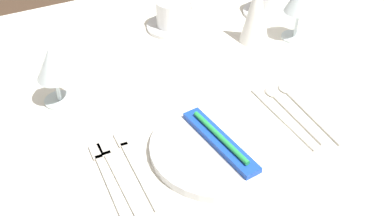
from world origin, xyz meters
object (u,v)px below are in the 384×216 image
Objects in this scene: napkin_folded at (256,10)px; spoon_dessert at (301,105)px; dinner_plate at (220,147)px; coffee_cup_right at (173,13)px; fork_inner at (119,177)px; wine_glass_centre at (300,0)px; spoon_soup at (286,107)px; toothbrush_package at (220,140)px; fork_outer at (135,165)px; wine_glass_left at (52,66)px; fork_salad at (109,180)px; dinner_knife at (285,119)px.

spoon_dessert is at bearing -101.20° from napkin_folded.
napkin_folded is (0.28, 0.32, 0.08)m from dinner_plate.
coffee_cup_right reaches higher than spoon_dessert.
fork_inner is 0.65m from wine_glass_centre.
dinner_plate reaches higher than fork_inner.
coffee_cup_right reaches higher than spoon_soup.
coffee_cup_right is (0.12, 0.48, 0.02)m from toothbrush_package.
wine_glass_left is at bearing 105.87° from fork_outer.
fork_salad is 2.02× the size of coffee_cup_right.
coffee_cup_right reaches higher than fork_inner.
coffee_cup_right is at bearing 95.43° from dinner_knife.
dinner_plate is at bearing -143.90° from wine_glass_centre.
toothbrush_package is 0.17m from dinner_knife.
dinner_knife is at bearing 6.15° from toothbrush_package.
dinner_knife is (0.17, 0.02, -0.01)m from dinner_plate.
napkin_folded is (-0.10, 0.04, -0.02)m from wine_glass_centre.
wine_glass_centre reaches higher than dinner_plate.
spoon_dessert is (0.23, 0.04, -0.01)m from dinner_plate.
dinner_plate is at bearing -104.55° from coffee_cup_right.
spoon_dessert reaches higher than fork_salad.
coffee_cup_right reaches higher than dinner_plate.
spoon_soup is 0.03m from spoon_dessert.
wine_glass_left is (-0.36, -0.18, 0.05)m from coffee_cup_right.
toothbrush_package is 1.52× the size of wine_glass_left.
wine_glass_left is at bearing 128.94° from toothbrush_package.
fork_outer is 1.04× the size of spoon_soup.
toothbrush_package is at bearing -11.90° from fork_outer.
wine_glass_left is at bearing 128.94° from dinner_plate.
spoon_soup is (0.42, 0.03, 0.00)m from fork_salad.
fork_inner is at bearing -159.24° from fork_outer.
wine_glass_left reaches higher than spoon_soup.
spoon_dessert reaches higher than fork_outer.
fork_outer is at bearing -123.04° from coffee_cup_right.
napkin_folded reaches higher than toothbrush_package.
dinner_plate is 1.29× the size of toothbrush_package.
dinner_plate is 1.23× the size of fork_salad.
wine_glass_left reaches higher than fork_salad.
wine_glass_centre reaches higher than dinner_knife.
napkin_folded is at bearing 78.80° from spoon_dessert.
fork_inner is 1.46× the size of wine_glass_centre.
dinner_plate is 0.50m from coffee_cup_right.
spoon_soup is at bearing 14.28° from dinner_plate.
spoon_dessert is at bearing 9.98° from dinner_plate.
dinner_knife is at bearing -130.50° from spoon_soup.
toothbrush_package is 0.17m from fork_outer.
wine_glass_centre reaches higher than fork_outer.
spoon_soup is at bearing -108.18° from napkin_folded.
fork_salad is (-0.06, -0.01, -0.00)m from fork_outer.
spoon_dessert is (0.39, 0.01, 0.00)m from fork_outer.
wine_glass_left is (-0.02, 0.27, 0.09)m from fork_salad.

